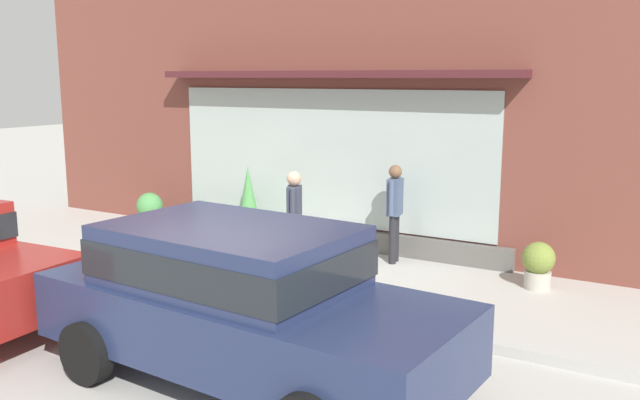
% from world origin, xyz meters
% --- Properties ---
extents(ground_plane, '(60.00, 60.00, 0.00)m').
position_xyz_m(ground_plane, '(0.00, 0.00, 0.00)').
color(ground_plane, '#B2AFA8').
extents(curb_strip, '(14.00, 0.24, 0.12)m').
position_xyz_m(curb_strip, '(0.00, -0.20, 0.06)').
color(curb_strip, '#B2B2AD').
rests_on(curb_strip, ground_plane).
extents(storefront, '(14.00, 0.81, 4.86)m').
position_xyz_m(storefront, '(-0.00, 3.19, 2.39)').
color(storefront, brown).
rests_on(storefront, ground_plane).
extents(fire_hydrant, '(0.42, 0.39, 0.88)m').
position_xyz_m(fire_hydrant, '(-0.36, 0.58, 0.44)').
color(fire_hydrant, '#B2B2B7').
rests_on(fire_hydrant, ground_plane).
extents(pedestrian_with_handbag, '(0.37, 0.63, 1.62)m').
position_xyz_m(pedestrian_with_handbag, '(0.53, 1.02, 0.94)').
color(pedestrian_with_handbag, '#9E9384').
rests_on(pedestrian_with_handbag, ground_plane).
extents(pedestrian_passerby, '(0.25, 0.51, 1.60)m').
position_xyz_m(pedestrian_passerby, '(1.47, 2.54, 0.94)').
color(pedestrian_passerby, '#232328').
rests_on(pedestrian_passerby, ground_plane).
extents(parked_car_navy, '(4.39, 2.15, 1.57)m').
position_xyz_m(parked_car_navy, '(1.98, -2.23, 0.89)').
color(parked_car_navy, navy).
rests_on(parked_car_navy, ground_plane).
extents(potted_plant_trailing_edge, '(0.52, 0.52, 0.72)m').
position_xyz_m(potted_plant_trailing_edge, '(-3.74, 2.35, 0.41)').
color(potted_plant_trailing_edge, '#9E6042').
rests_on(potted_plant_trailing_edge, ground_plane).
extents(potted_plant_window_right, '(0.46, 0.46, 0.68)m').
position_xyz_m(potted_plant_window_right, '(3.81, 2.31, 0.36)').
color(potted_plant_window_right, '#B7B2A3').
rests_on(potted_plant_window_right, ground_plane).
extents(potted_plant_corner_tall, '(0.45, 0.45, 1.39)m').
position_xyz_m(potted_plant_corner_tall, '(-1.41, 2.48, 0.67)').
color(potted_plant_corner_tall, '#B7B2A3').
rests_on(potted_plant_corner_tall, ground_plane).
extents(potted_plant_by_entrance, '(0.51, 0.51, 0.71)m').
position_xyz_m(potted_plant_by_entrance, '(-2.32, 2.23, 0.38)').
color(potted_plant_by_entrance, '#33473D').
rests_on(potted_plant_by_entrance, ground_plane).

